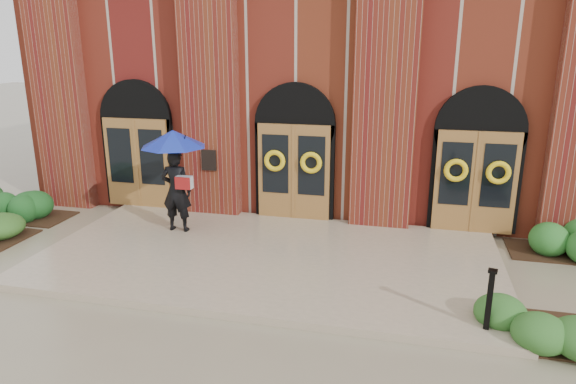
% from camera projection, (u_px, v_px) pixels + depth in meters
% --- Properties ---
extents(ground, '(90.00, 90.00, 0.00)m').
position_uv_depth(ground, '(266.00, 263.00, 11.24)').
color(ground, gray).
rests_on(ground, ground).
extents(landing, '(10.00, 5.30, 0.15)m').
position_uv_depth(landing, '(268.00, 257.00, 11.36)').
color(landing, tan).
rests_on(landing, ground).
extents(church_building, '(16.20, 12.53, 7.00)m').
position_uv_depth(church_building, '(331.00, 76.00, 18.47)').
color(church_building, '#602714').
rests_on(church_building, ground).
extents(man_with_umbrella, '(1.63, 1.63, 2.51)m').
position_uv_depth(man_with_umbrella, '(175.00, 161.00, 12.31)').
color(man_with_umbrella, black).
rests_on(man_with_umbrella, landing).
extents(metal_post, '(0.17, 0.17, 1.04)m').
position_uv_depth(metal_post, '(490.00, 298.00, 8.23)').
color(metal_post, black).
rests_on(metal_post, landing).
extents(hedge_wall_left, '(2.85, 1.14, 0.73)m').
position_uv_depth(hedge_wall_left, '(14.00, 204.00, 14.18)').
color(hedge_wall_left, '#164318').
rests_on(hedge_wall_left, ground).
extents(hedge_front_right, '(1.55, 1.33, 0.55)m').
position_uv_depth(hedge_front_right, '(536.00, 318.00, 8.46)').
color(hedge_front_right, '#27531E').
rests_on(hedge_front_right, ground).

